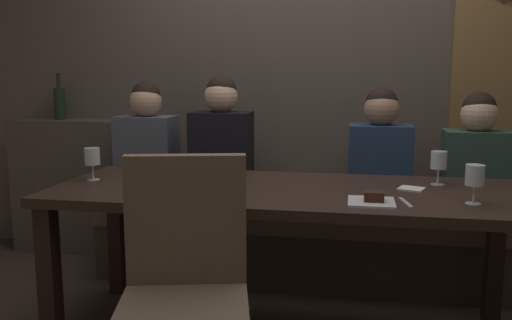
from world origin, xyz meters
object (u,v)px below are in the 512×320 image
object	(u,v)px
wine_glass_center_back	(475,177)
diner_near_end	(476,159)
diner_redhead	(147,146)
diner_far_end	(380,155)
dining_table	(286,206)
wine_bottle_dark_red	(60,103)
wine_glass_near_right	(92,158)
diner_bearded	(222,146)
banquette_bench	(300,246)
wine_glass_center_front	(439,162)
espresso_cup	(180,184)
dessert_plate	(372,200)
chair_near_side	(185,278)
fork_on_table	(406,203)

from	to	relation	value
wine_glass_center_back	diner_near_end	bearing A→B (deg)	77.70
diner_redhead	diner_far_end	bearing A→B (deg)	-0.23
dining_table	diner_redhead	size ratio (longest dim) A/B	2.83
wine_bottle_dark_red	wine_glass_center_back	xyz separation A→B (m)	(2.55, -1.23, -0.22)
wine_glass_near_right	diner_bearded	bearing A→B (deg)	54.07
banquette_bench	wine_glass_center_front	xyz separation A→B (m)	(0.71, -0.50, 0.62)
diner_near_end	dining_table	bearing A→B (deg)	-143.80
dining_table	wine_glass_near_right	world-z (taller)	wine_glass_near_right
wine_bottle_dark_red	diner_near_end	bearing A→B (deg)	-6.70
diner_redhead	espresso_cup	distance (m)	1.00
dining_table	diner_bearded	xyz separation A→B (m)	(-0.49, 0.69, 0.18)
diner_far_end	espresso_cup	bearing A→B (deg)	-137.45
diner_near_end	wine_bottle_dark_red	distance (m)	2.78
wine_glass_center_front	wine_bottle_dark_red	bearing A→B (deg)	161.09
banquette_bench	wine_glass_near_right	world-z (taller)	wine_glass_near_right
wine_bottle_dark_red	wine_glass_center_front	world-z (taller)	wine_bottle_dark_red
dining_table	wine_bottle_dark_red	world-z (taller)	wine_bottle_dark_red
wine_glass_center_front	dessert_plate	xyz separation A→B (m)	(-0.32, -0.44, -0.10)
diner_redhead	espresso_cup	world-z (taller)	diner_redhead
dessert_plate	dining_table	bearing A→B (deg)	148.43
wine_bottle_dark_red	wine_glass_center_front	xyz separation A→B (m)	(2.47, -0.85, -0.22)
dining_table	wine_glass_center_back	size ratio (longest dim) A/B	13.41
wine_glass_center_front	banquette_bench	bearing A→B (deg)	144.99
wine_glass_near_right	wine_glass_center_front	xyz separation A→B (m)	(1.69, 0.19, -0.00)
chair_near_side	espresso_cup	size ratio (longest dim) A/B	8.17
wine_glass_near_right	dining_table	bearing A→B (deg)	-0.54
dining_table	banquette_bench	world-z (taller)	dining_table
banquette_bench	diner_bearded	bearing A→B (deg)	-179.10
dining_table	diner_near_end	size ratio (longest dim) A/B	3.04
wine_bottle_dark_red	wine_glass_near_right	xyz separation A→B (m)	(0.78, -1.04, -0.22)
diner_redhead	wine_glass_center_back	size ratio (longest dim) A/B	4.74
diner_redhead	wine_glass_center_front	size ratio (longest dim) A/B	4.74
diner_bearded	espresso_cup	world-z (taller)	diner_bearded
diner_redhead	fork_on_table	size ratio (longest dim) A/B	4.58
banquette_bench	espresso_cup	world-z (taller)	espresso_cup
chair_near_side	fork_on_table	world-z (taller)	chair_near_side
fork_on_table	dining_table	bearing A→B (deg)	147.14
wine_glass_center_back	dessert_plate	bearing A→B (deg)	-171.40
diner_far_end	espresso_cup	xyz separation A→B (m)	(-0.93, -0.86, -0.04)
diner_far_end	wine_bottle_dark_red	xyz separation A→B (m)	(-2.22, 0.33, 0.27)
chair_near_side	dessert_plate	xyz separation A→B (m)	(0.65, 0.48, 0.20)
chair_near_side	wine_glass_near_right	size ratio (longest dim) A/B	5.98
wine_glass_near_right	dessert_plate	xyz separation A→B (m)	(1.37, -0.25, -0.10)
chair_near_side	wine_glass_center_front	distance (m)	1.38
diner_far_end	wine_glass_center_back	xyz separation A→B (m)	(0.34, -0.90, 0.05)
diner_redhead	wine_glass_center_back	bearing A→B (deg)	-26.97
fork_on_table	wine_bottle_dark_red	bearing A→B (deg)	140.28
banquette_bench	fork_on_table	world-z (taller)	fork_on_table
dining_table	chair_near_side	world-z (taller)	chair_near_side
chair_near_side	diner_redhead	xyz separation A→B (m)	(-0.71, 1.45, 0.26)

